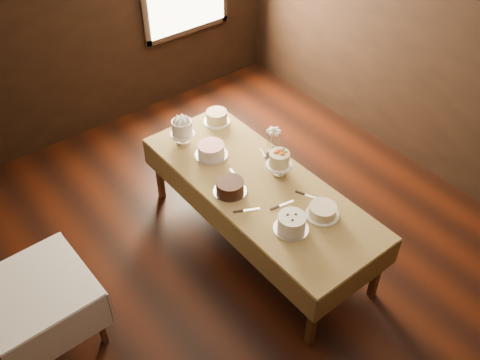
{
  "coord_description": "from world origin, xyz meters",
  "views": [
    {
      "loc": [
        -2.15,
        -2.54,
        4.04
      ],
      "look_at": [
        0.0,
        0.2,
        0.95
      ],
      "focal_mm": 39.88,
      "sensor_mm": 36.0,
      "label": 1
    }
  ],
  "objects_px": {
    "side_table": "(36,293)",
    "cake_lattice": "(211,151)",
    "cake_swirl": "(292,223)",
    "cake_meringue": "(182,132)",
    "cake_speckled": "(217,117)",
    "cake_chocolate": "(230,187)",
    "cake_server_b": "(313,197)",
    "cake_cream": "(323,211)",
    "cake_flowers": "(279,164)",
    "cake_server_c": "(234,173)",
    "cake_server_a": "(286,203)",
    "cake_server_d": "(263,153)",
    "cake_server_e": "(252,209)",
    "flower_vase": "(273,153)",
    "display_table": "(259,188)"
  },
  "relations": [
    {
      "from": "display_table",
      "to": "cake_flowers",
      "type": "xyz_separation_m",
      "value": [
        0.24,
        0.0,
        0.17
      ]
    },
    {
      "from": "side_table",
      "to": "cake_server_d",
      "type": "height_order",
      "value": "cake_server_d"
    },
    {
      "from": "cake_swirl",
      "to": "cake_server_c",
      "type": "distance_m",
      "value": 0.87
    },
    {
      "from": "cake_server_e",
      "to": "flower_vase",
      "type": "height_order",
      "value": "flower_vase"
    },
    {
      "from": "side_table",
      "to": "cake_server_a",
      "type": "xyz_separation_m",
      "value": [
        2.1,
        -0.58,
        0.17
      ]
    },
    {
      "from": "cake_swirl",
      "to": "cake_cream",
      "type": "distance_m",
      "value": 0.33
    },
    {
      "from": "cake_server_d",
      "to": "cake_server_c",
      "type": "bearing_deg",
      "value": 119.39
    },
    {
      "from": "side_table",
      "to": "cake_swirl",
      "type": "relative_size",
      "value": 2.58
    },
    {
      "from": "display_table",
      "to": "cake_speckled",
      "type": "xyz_separation_m",
      "value": [
        0.27,
        1.03,
        0.12
      ]
    },
    {
      "from": "cake_server_a",
      "to": "cake_server_d",
      "type": "height_order",
      "value": "same"
    },
    {
      "from": "cake_server_c",
      "to": "display_table",
      "type": "bearing_deg",
      "value": -151.01
    },
    {
      "from": "side_table",
      "to": "cake_swirl",
      "type": "xyz_separation_m",
      "value": [
        1.92,
        -0.83,
        0.23
      ]
    },
    {
      "from": "cake_swirl",
      "to": "cake_server_a",
      "type": "relative_size",
      "value": 1.36
    },
    {
      "from": "cake_lattice",
      "to": "cake_server_a",
      "type": "distance_m",
      "value": 0.97
    },
    {
      "from": "cake_chocolate",
      "to": "cake_swirl",
      "type": "relative_size",
      "value": 1.01
    },
    {
      "from": "cake_speckled",
      "to": "cake_cream",
      "type": "distance_m",
      "value": 1.67
    },
    {
      "from": "cake_server_c",
      "to": "cake_chocolate",
      "type": "bearing_deg",
      "value": 143.8
    },
    {
      "from": "cake_flowers",
      "to": "cake_server_b",
      "type": "relative_size",
      "value": 1.1
    },
    {
      "from": "cake_speckled",
      "to": "cake_server_d",
      "type": "distance_m",
      "value": 0.7
    },
    {
      "from": "side_table",
      "to": "cake_swirl",
      "type": "distance_m",
      "value": 2.11
    },
    {
      "from": "cake_meringue",
      "to": "cake_server_c",
      "type": "xyz_separation_m",
      "value": [
        0.1,
        -0.7,
        -0.11
      ]
    },
    {
      "from": "cake_chocolate",
      "to": "cake_server_a",
      "type": "height_order",
      "value": "cake_chocolate"
    },
    {
      "from": "cake_swirl",
      "to": "side_table",
      "type": "bearing_deg",
      "value": 156.61
    },
    {
      "from": "cake_meringue",
      "to": "flower_vase",
      "type": "distance_m",
      "value": 0.93
    },
    {
      "from": "cake_chocolate",
      "to": "cake_server_c",
      "type": "relative_size",
      "value": 1.38
    },
    {
      "from": "cake_server_a",
      "to": "cake_meringue",
      "type": "bearing_deg",
      "value": 108.75
    },
    {
      "from": "display_table",
      "to": "cake_swirl",
      "type": "xyz_separation_m",
      "value": [
        -0.15,
        -0.6,
        0.13
      ]
    },
    {
      "from": "cake_server_a",
      "to": "cake_cream",
      "type": "bearing_deg",
      "value": -54.35
    },
    {
      "from": "cake_meringue",
      "to": "cake_swirl",
      "type": "distance_m",
      "value": 1.56
    },
    {
      "from": "cake_server_a",
      "to": "cake_server_d",
      "type": "bearing_deg",
      "value": 75.67
    },
    {
      "from": "cake_meringue",
      "to": "cake_speckled",
      "type": "relative_size",
      "value": 0.93
    },
    {
      "from": "cake_lattice",
      "to": "cake_server_e",
      "type": "distance_m",
      "value": 0.85
    },
    {
      "from": "display_table",
      "to": "cake_server_a",
      "type": "relative_size",
      "value": 10.45
    },
    {
      "from": "cake_lattice",
      "to": "cake_server_e",
      "type": "relative_size",
      "value": 1.44
    },
    {
      "from": "cake_lattice",
      "to": "display_table",
      "type": "bearing_deg",
      "value": -80.56
    },
    {
      "from": "cake_chocolate",
      "to": "cake_swirl",
      "type": "bearing_deg",
      "value": -79.86
    },
    {
      "from": "cake_swirl",
      "to": "cake_server_d",
      "type": "height_order",
      "value": "cake_swirl"
    },
    {
      "from": "display_table",
      "to": "cake_chocolate",
      "type": "height_order",
      "value": "cake_chocolate"
    },
    {
      "from": "side_table",
      "to": "cake_lattice",
      "type": "height_order",
      "value": "cake_lattice"
    },
    {
      "from": "display_table",
      "to": "cake_server_c",
      "type": "relative_size",
      "value": 10.45
    },
    {
      "from": "cake_server_b",
      "to": "cake_server_d",
      "type": "xyz_separation_m",
      "value": [
        0.06,
        0.76,
        0.0
      ]
    },
    {
      "from": "cake_chocolate",
      "to": "cake_server_b",
      "type": "height_order",
      "value": "cake_chocolate"
    },
    {
      "from": "cake_chocolate",
      "to": "cake_server_b",
      "type": "bearing_deg",
      "value": -43.8
    },
    {
      "from": "cake_swirl",
      "to": "cake_server_e",
      "type": "distance_m",
      "value": 0.41
    },
    {
      "from": "cake_speckled",
      "to": "cake_server_c",
      "type": "bearing_deg",
      "value": -115.45
    },
    {
      "from": "cake_server_b",
      "to": "cake_cream",
      "type": "bearing_deg",
      "value": -48.98
    },
    {
      "from": "cake_server_d",
      "to": "cake_server_e",
      "type": "xyz_separation_m",
      "value": [
        -0.58,
        -0.55,
        0.0
      ]
    },
    {
      "from": "cake_server_b",
      "to": "cake_server_c",
      "type": "bearing_deg",
      "value": -178.19
    },
    {
      "from": "cake_swirl",
      "to": "cake_server_d",
      "type": "distance_m",
      "value": 1.05
    },
    {
      "from": "cake_flowers",
      "to": "cake_server_b",
      "type": "xyz_separation_m",
      "value": [
        0.02,
        -0.44,
        -0.11
      ]
    }
  ]
}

